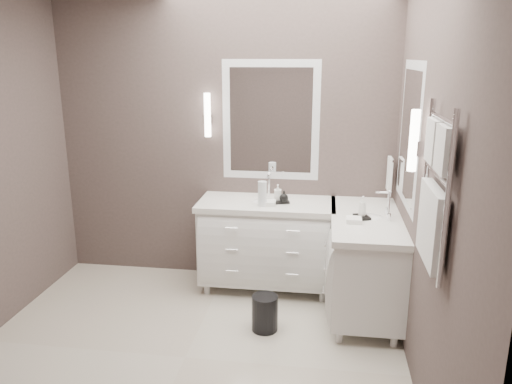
# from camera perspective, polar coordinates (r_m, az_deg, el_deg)

# --- Properties ---
(floor) EXTENTS (3.20, 3.00, 0.01)m
(floor) POSITION_cam_1_polar(r_m,az_deg,el_deg) (3.88, -8.09, -18.27)
(floor) COLOR beige
(floor) RESTS_ON ground
(wall_back) EXTENTS (3.20, 0.01, 2.70)m
(wall_back) POSITION_cam_1_polar(r_m,az_deg,el_deg) (4.76, -3.73, 5.86)
(wall_back) COLOR #493D3B
(wall_back) RESTS_ON floor
(wall_front) EXTENTS (3.20, 0.01, 2.70)m
(wall_front) POSITION_cam_1_polar(r_m,az_deg,el_deg) (2.01, -21.50, -8.75)
(wall_front) COLOR #493D3B
(wall_front) RESTS_ON floor
(wall_right) EXTENTS (0.01, 3.00, 2.70)m
(wall_right) POSITION_cam_1_polar(r_m,az_deg,el_deg) (3.25, 19.22, 0.53)
(wall_right) COLOR #493D3B
(wall_right) RESTS_ON floor
(vanity_back) EXTENTS (1.24, 0.59, 0.97)m
(vanity_back) POSITION_cam_1_polar(r_m,az_deg,el_deg) (4.65, 1.22, -5.41)
(vanity_back) COLOR white
(vanity_back) RESTS_ON floor
(vanity_right) EXTENTS (0.59, 1.24, 0.97)m
(vanity_right) POSITION_cam_1_polar(r_m,az_deg,el_deg) (4.33, 12.35, -7.37)
(vanity_right) COLOR white
(vanity_right) RESTS_ON floor
(mirror_back) EXTENTS (0.90, 0.02, 1.10)m
(mirror_back) POSITION_cam_1_polar(r_m,az_deg,el_deg) (4.64, 1.68, 8.14)
(mirror_back) COLOR white
(mirror_back) RESTS_ON wall_back
(mirror_right) EXTENTS (0.02, 0.90, 1.10)m
(mirror_right) POSITION_cam_1_polar(r_m,az_deg,el_deg) (3.98, 17.12, 6.26)
(mirror_right) COLOR white
(mirror_right) RESTS_ON wall_right
(sconce_back) EXTENTS (0.06, 0.06, 0.40)m
(sconce_back) POSITION_cam_1_polar(r_m,az_deg,el_deg) (4.68, -5.56, 8.66)
(sconce_back) COLOR white
(sconce_back) RESTS_ON wall_back
(sconce_right) EXTENTS (0.06, 0.06, 0.40)m
(sconce_right) POSITION_cam_1_polar(r_m,az_deg,el_deg) (3.40, 17.58, 5.48)
(sconce_right) COLOR white
(sconce_right) RESTS_ON wall_right
(towel_bar_corner) EXTENTS (0.03, 0.22, 0.30)m
(towel_bar_corner) POSITION_cam_1_polar(r_m,az_deg,el_deg) (4.60, 15.03, 2.06)
(towel_bar_corner) COLOR white
(towel_bar_corner) RESTS_ON wall_right
(towel_ladder) EXTENTS (0.06, 0.58, 0.90)m
(towel_ladder) POSITION_cam_1_polar(r_m,az_deg,el_deg) (2.85, 19.69, -0.65)
(towel_ladder) COLOR white
(towel_ladder) RESTS_ON wall_right
(waste_bin) EXTENTS (0.26, 0.26, 0.29)m
(waste_bin) POSITION_cam_1_polar(r_m,az_deg,el_deg) (4.10, 1.01, -13.66)
(waste_bin) COLOR black
(waste_bin) RESTS_ON floor
(amenity_tray_back) EXTENTS (0.17, 0.14, 0.02)m
(amenity_tray_back) POSITION_cam_1_polar(r_m,az_deg,el_deg) (4.50, 2.85, -1.09)
(amenity_tray_back) COLOR black
(amenity_tray_back) RESTS_ON vanity_back
(amenity_tray_right) EXTENTS (0.14, 0.17, 0.02)m
(amenity_tray_right) POSITION_cam_1_polar(r_m,az_deg,el_deg) (4.16, 12.00, -2.81)
(amenity_tray_right) COLOR black
(amenity_tray_right) RESTS_ON vanity_right
(water_bottle) EXTENTS (0.08, 0.08, 0.22)m
(water_bottle) POSITION_cam_1_polar(r_m,az_deg,el_deg) (4.37, 0.72, -0.21)
(water_bottle) COLOR silver
(water_bottle) RESTS_ON vanity_back
(soap_bottle_a) EXTENTS (0.07, 0.07, 0.14)m
(soap_bottle_a) POSITION_cam_1_polar(r_m,az_deg,el_deg) (4.50, 2.51, -0.02)
(soap_bottle_a) COLOR white
(soap_bottle_a) RESTS_ON amenity_tray_back
(soap_bottle_b) EXTENTS (0.10, 0.10, 0.10)m
(soap_bottle_b) POSITION_cam_1_polar(r_m,az_deg,el_deg) (4.45, 3.21, -0.47)
(soap_bottle_b) COLOR black
(soap_bottle_b) RESTS_ON amenity_tray_back
(soap_bottle_c) EXTENTS (0.08, 0.08, 0.16)m
(soap_bottle_c) POSITION_cam_1_polar(r_m,az_deg,el_deg) (4.13, 12.07, -1.58)
(soap_bottle_c) COLOR white
(soap_bottle_c) RESTS_ON amenity_tray_right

